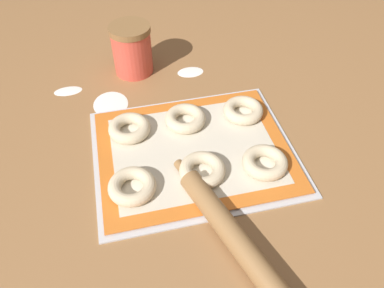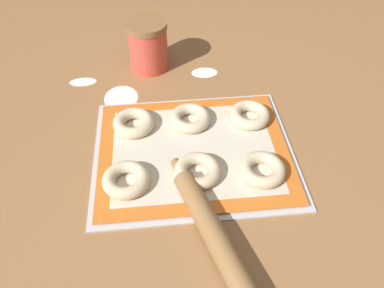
% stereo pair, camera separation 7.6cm
% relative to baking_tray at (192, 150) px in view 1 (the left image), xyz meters
% --- Properties ---
extents(ground_plane, '(2.80, 2.80, 0.00)m').
position_rel_baking_tray_xyz_m(ground_plane, '(0.00, -0.00, -0.00)').
color(ground_plane, olive).
extents(baking_tray, '(0.45, 0.37, 0.01)m').
position_rel_baking_tray_xyz_m(baking_tray, '(0.00, 0.00, 0.00)').
color(baking_tray, silver).
rests_on(baking_tray, ground_plane).
extents(baking_mat, '(0.43, 0.35, 0.00)m').
position_rel_baking_tray_xyz_m(baking_mat, '(0.00, 0.00, 0.01)').
color(baking_mat, orange).
rests_on(baking_mat, baking_tray).
extents(bagel_front_left, '(0.10, 0.10, 0.03)m').
position_rel_baking_tray_xyz_m(bagel_front_left, '(-0.15, -0.09, 0.02)').
color(bagel_front_left, beige).
rests_on(bagel_front_left, baking_mat).
extents(bagel_front_center, '(0.10, 0.10, 0.03)m').
position_rel_baking_tray_xyz_m(bagel_front_center, '(0.00, -0.08, 0.02)').
color(bagel_front_center, beige).
rests_on(bagel_front_center, baking_mat).
extents(bagel_front_right, '(0.10, 0.10, 0.03)m').
position_rel_baking_tray_xyz_m(bagel_front_right, '(0.14, -0.09, 0.02)').
color(bagel_front_right, beige).
rests_on(bagel_front_right, baking_mat).
extents(bagel_back_left, '(0.10, 0.10, 0.03)m').
position_rel_baking_tray_xyz_m(bagel_back_left, '(-0.13, 0.08, 0.02)').
color(bagel_back_left, beige).
rests_on(bagel_back_left, baking_mat).
extents(bagel_back_center, '(0.10, 0.10, 0.03)m').
position_rel_baking_tray_xyz_m(bagel_back_center, '(0.00, 0.09, 0.02)').
color(bagel_back_center, beige).
rests_on(bagel_back_center, baking_mat).
extents(bagel_back_right, '(0.10, 0.10, 0.03)m').
position_rel_baking_tray_xyz_m(bagel_back_right, '(0.15, 0.08, 0.02)').
color(bagel_back_right, beige).
rests_on(bagel_back_right, baking_mat).
extents(flour_canister, '(0.11, 0.11, 0.14)m').
position_rel_baking_tray_xyz_m(flour_canister, '(-0.09, 0.35, 0.07)').
color(flour_canister, '#DB4C3D').
rests_on(flour_canister, ground_plane).
extents(rolling_pin, '(0.15, 0.42, 0.04)m').
position_rel_baking_tray_xyz_m(rolling_pin, '(0.02, -0.25, 0.02)').
color(rolling_pin, olive).
rests_on(rolling_pin, ground_plane).
extents(flour_patch_near, '(0.07, 0.05, 0.00)m').
position_rel_baking_tray_xyz_m(flour_patch_near, '(0.07, 0.30, -0.00)').
color(flour_patch_near, white).
rests_on(flour_patch_near, ground_plane).
extents(flour_patch_far, '(0.07, 0.04, 0.00)m').
position_rel_baking_tray_xyz_m(flour_patch_far, '(-0.28, 0.29, -0.00)').
color(flour_patch_far, white).
rests_on(flour_patch_far, ground_plane).
extents(flour_patch_side, '(0.09, 0.10, 0.00)m').
position_rel_baking_tray_xyz_m(flour_patch_side, '(-0.17, 0.21, -0.00)').
color(flour_patch_side, white).
rests_on(flour_patch_side, ground_plane).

